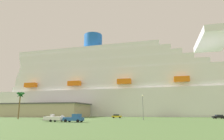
# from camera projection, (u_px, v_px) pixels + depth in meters

# --- Properties ---
(ground_plane) EXTENTS (600.00, 600.00, 0.00)m
(ground_plane) POSITION_uv_depth(u_px,v_px,m) (107.00, 117.00, 97.50)
(ground_plane) COLOR #4C6B38
(cruise_ship) EXTENTS (220.90, 56.89, 66.66)m
(cruise_ship) POSITION_uv_depth(u_px,v_px,m) (126.00, 89.00, 130.69)
(cruise_ship) COLOR white
(cruise_ship) RESTS_ON ground_plane
(terminal_building) EXTENTS (49.96, 27.10, 7.25)m
(terminal_building) POSITION_uv_depth(u_px,v_px,m) (44.00, 110.00, 107.92)
(terminal_building) COLOR #B7A88C
(terminal_building) RESTS_ON ground_plane
(pickup_truck) EXTENTS (5.87, 3.07, 2.20)m
(pickup_truck) POSITION_uv_depth(u_px,v_px,m) (74.00, 118.00, 52.68)
(pickup_truck) COLOR #2659A5
(pickup_truck) RESTS_ON ground_plane
(small_boat_on_trailer) EXTENTS (8.07, 3.12, 2.15)m
(small_boat_on_trailer) POSITION_uv_depth(u_px,v_px,m) (56.00, 118.00, 54.59)
(small_boat_on_trailer) COLOR #595960
(small_boat_on_trailer) RESTS_ON ground_plane
(palm_tree) EXTENTS (3.20, 3.20, 10.60)m
(palm_tree) POSITION_uv_depth(u_px,v_px,m) (20.00, 97.00, 77.78)
(palm_tree) COLOR brown
(palm_tree) RESTS_ON ground_plane
(street_lamp) EXTENTS (0.56, 0.56, 8.38)m
(street_lamp) POSITION_uv_depth(u_px,v_px,m) (143.00, 104.00, 65.30)
(street_lamp) COLOR slate
(street_lamp) RESTS_ON ground_plane
(parked_car_black_coupe) EXTENTS (4.85, 2.53, 1.58)m
(parked_car_black_coupe) POSITION_uv_depth(u_px,v_px,m) (219.00, 117.00, 78.58)
(parked_car_black_coupe) COLOR black
(parked_car_black_coupe) RESTS_ON ground_plane
(parked_car_yellow_taxi) EXTENTS (4.35, 2.15, 1.58)m
(parked_car_yellow_taxi) POSITION_uv_depth(u_px,v_px,m) (117.00, 116.00, 86.36)
(parked_car_yellow_taxi) COLOR yellow
(parked_car_yellow_taxi) RESTS_ON ground_plane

